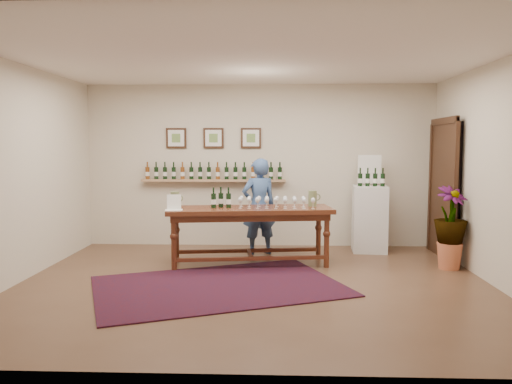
{
  "coord_description": "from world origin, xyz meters",
  "views": [
    {
      "loc": [
        0.26,
        -6.17,
        1.75
      ],
      "look_at": [
        0.0,
        0.8,
        1.1
      ],
      "focal_mm": 35.0,
      "sensor_mm": 36.0,
      "label": 1
    }
  ],
  "objects_px": {
    "tasting_table": "(250,216)",
    "display_pedestal": "(369,219)",
    "person": "(259,207)",
    "potted_plant": "(450,227)"
  },
  "relations": [
    {
      "from": "display_pedestal",
      "to": "person",
      "type": "relative_size",
      "value": 0.7
    },
    {
      "from": "potted_plant",
      "to": "person",
      "type": "distance_m",
      "value": 2.88
    },
    {
      "from": "display_pedestal",
      "to": "person",
      "type": "distance_m",
      "value": 1.86
    },
    {
      "from": "display_pedestal",
      "to": "potted_plant",
      "type": "relative_size",
      "value": 1.07
    },
    {
      "from": "tasting_table",
      "to": "person",
      "type": "bearing_deg",
      "value": 73.97
    },
    {
      "from": "tasting_table",
      "to": "person",
      "type": "relative_size",
      "value": 1.59
    },
    {
      "from": "tasting_table",
      "to": "display_pedestal",
      "type": "xyz_separation_m",
      "value": [
        1.93,
        1.02,
        -0.17
      ]
    },
    {
      "from": "display_pedestal",
      "to": "person",
      "type": "bearing_deg",
      "value": -171.18
    },
    {
      "from": "tasting_table",
      "to": "display_pedestal",
      "type": "bearing_deg",
      "value": 20.2
    },
    {
      "from": "display_pedestal",
      "to": "potted_plant",
      "type": "height_order",
      "value": "display_pedestal"
    }
  ]
}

